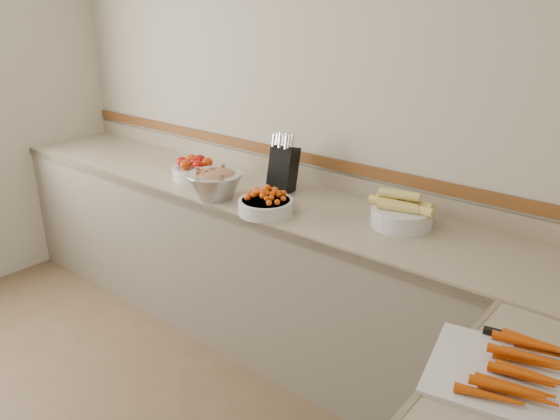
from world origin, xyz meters
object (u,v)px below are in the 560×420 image
Objects in this scene: corn_bowl at (402,213)px; rhubarb_bowl at (215,182)px; cherry_tomato_bowl at (266,203)px; knife_block at (283,167)px; cutting_board at (518,373)px; tomato_bowl at (194,169)px.

rhubarb_bowl is (-0.96, -0.29, 0.02)m from corn_bowl.
corn_bowl reaches higher than cherry_tomato_bowl.
corn_bowl is at bearing -3.19° from knife_block.
knife_block is at bearing 151.33° from cutting_board.
knife_block is 1.77m from cutting_board.
rhubarb_bowl is (-0.20, -0.33, -0.05)m from knife_block.
knife_block is 0.58m from tomato_bowl.
rhubarb_bowl is (0.35, -0.17, 0.03)m from tomato_bowl.
corn_bowl is at bearing 25.64° from cherry_tomato_bowl.
cherry_tomato_bowl is at bearing 0.05° from rhubarb_bowl.
knife_block reaches higher than corn_bowl.
rhubarb_bowl is at bearing -25.15° from tomato_bowl.
cherry_tomato_bowl is 0.94× the size of rhubarb_bowl.
cherry_tomato_bowl is (0.16, -0.33, -0.08)m from knife_block.
rhubarb_bowl is at bearing -179.95° from cherry_tomato_bowl.
cutting_board is at bearing -45.46° from corn_bowl.
tomato_bowl is 0.73m from cherry_tomato_bowl.
corn_bowl is 0.59× the size of cutting_board.
tomato_bowl is 1.32m from corn_bowl.
rhubarb_bowl reaches higher than cherry_tomato_bowl.
rhubarb_bowl is 1.82m from cutting_board.
knife_block reaches higher than cherry_tomato_bowl.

